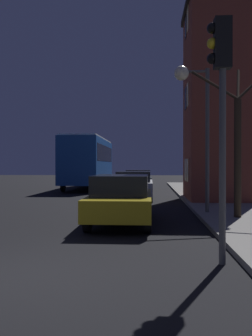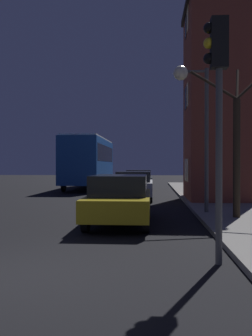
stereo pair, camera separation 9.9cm
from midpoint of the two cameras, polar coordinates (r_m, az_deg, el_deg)
name	(u,v)px [view 2 (the right image)]	position (r m, az deg, el deg)	size (l,w,h in m)	color
ground_plane	(0,278)	(6.40, -18.19, -15.63)	(120.00, 120.00, 0.00)	black
brick_building	(217,101)	(19.06, 13.82, 9.89)	(3.13, 4.43, 9.50)	brown
streetlamp	(192,100)	(13.50, 10.17, 10.13)	(1.23, 0.52, 5.13)	#4C4C4C
traffic_light	(217,88)	(6.99, 14.15, 11.77)	(0.43, 0.24, 4.39)	#4C4C4C
bare_tree	(236,145)	(12.33, 16.70, 3.33)	(2.73, 1.22, 4.91)	#2D2319
bus	(89,159)	(28.02, -5.55, 1.37)	(2.57, 9.61, 3.76)	#194793
car_near_lane	(120,198)	(11.31, -0.60, -4.60)	(1.77, 4.77, 1.47)	olive
car_mid_lane	(134,185)	(19.04, 1.39, -2.57)	(1.86, 4.68, 1.45)	#B7BABF
car_far_lane	(139,180)	(26.26, 2.11, -1.79)	(1.86, 4.25, 1.43)	black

